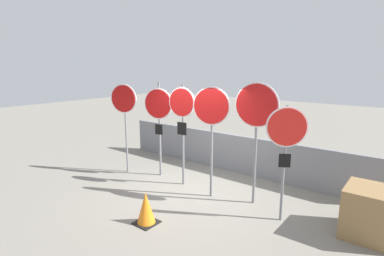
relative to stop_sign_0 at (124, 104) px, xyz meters
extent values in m
plane|color=gray|center=(2.29, 0.13, -1.95)|extent=(40.00, 40.00, 0.00)
cube|color=slate|center=(2.29, 1.93, -1.41)|extent=(7.51, 0.12, 1.08)
cylinder|color=slate|center=(-0.01, 0.05, -0.75)|extent=(0.05, 0.05, 2.40)
cylinder|color=white|center=(0.00, 0.00, 0.16)|extent=(0.77, 0.26, 0.80)
cylinder|color=#AD0F0F|center=(0.01, -0.02, 0.16)|extent=(0.71, 0.24, 0.74)
cylinder|color=slate|center=(0.93, 0.42, -0.66)|extent=(0.06, 0.06, 2.56)
cylinder|color=white|center=(0.94, 0.37, 0.05)|extent=(0.80, 0.24, 0.82)
cylinder|color=#AD0F0F|center=(0.95, 0.36, 0.05)|extent=(0.74, 0.23, 0.76)
cube|color=black|center=(0.94, 0.37, -0.64)|extent=(0.21, 0.08, 0.28)
cylinder|color=slate|center=(1.85, 0.30, -0.67)|extent=(0.06, 0.06, 2.55)
cylinder|color=white|center=(1.85, 0.25, 0.17)|extent=(0.73, 0.10, 0.73)
cylinder|color=red|center=(1.85, 0.23, 0.17)|extent=(0.67, 0.10, 0.67)
cube|color=black|center=(1.85, 0.25, -0.48)|extent=(0.26, 0.05, 0.31)
cylinder|color=slate|center=(2.81, 0.13, -0.68)|extent=(0.06, 0.06, 2.53)
cylinder|color=white|center=(2.83, 0.08, 0.18)|extent=(0.82, 0.26, 0.85)
cylinder|color=red|center=(2.83, 0.06, 0.18)|extent=(0.76, 0.24, 0.79)
cylinder|color=slate|center=(3.75, 0.42, -0.69)|extent=(0.06, 0.06, 2.51)
cylinder|color=white|center=(3.76, 0.36, 0.24)|extent=(0.93, 0.15, 0.94)
cylinder|color=red|center=(3.76, 0.35, 0.24)|extent=(0.87, 0.14, 0.88)
cylinder|color=slate|center=(4.52, 0.05, -0.81)|extent=(0.05, 0.05, 2.28)
cylinder|color=white|center=(4.55, 0.01, -0.06)|extent=(0.66, 0.42, 0.76)
cylinder|color=red|center=(4.56, 0.00, -0.06)|extent=(0.61, 0.39, 0.70)
cube|color=black|center=(4.55, 0.01, -0.71)|extent=(0.20, 0.14, 0.26)
cube|color=black|center=(2.52, -1.65, -1.94)|extent=(0.42, 0.42, 0.02)
cone|color=orange|center=(2.52, -1.65, -1.62)|extent=(0.35, 0.35, 0.61)
cube|color=olive|center=(5.98, 0.46, -1.50)|extent=(0.86, 0.88, 0.90)
camera|label=1|loc=(6.45, -5.30, 1.04)|focal=28.00mm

